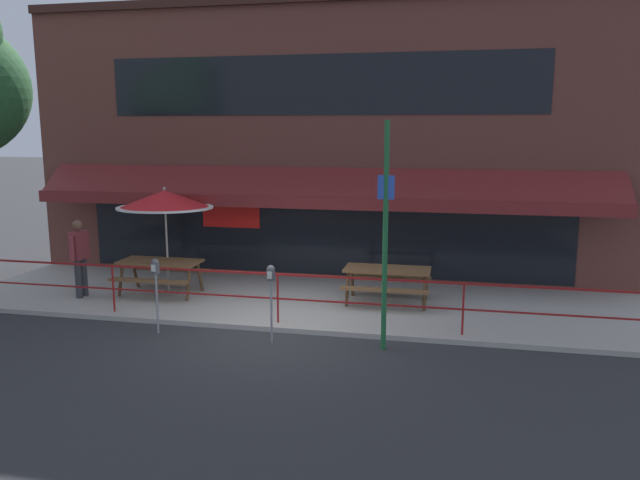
{
  "coord_description": "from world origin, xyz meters",
  "views": [
    {
      "loc": [
        3.18,
        -10.77,
        3.8
      ],
      "look_at": [
        0.55,
        1.6,
        1.5
      ],
      "focal_mm": 35.0,
      "sensor_mm": 36.0,
      "label": 1
    }
  ],
  "objects_px": {
    "picnic_table_centre": "(387,276)",
    "street_sign_pole": "(385,235)",
    "parking_meter_far": "(271,280)",
    "parking_meter_near": "(156,273)",
    "patio_umbrella_left": "(165,200)",
    "pedestrian_walking": "(80,254)",
    "picnic_table_left": "(160,268)"
  },
  "relations": [
    {
      "from": "picnic_table_left",
      "to": "picnic_table_centre",
      "type": "bearing_deg",
      "value": 3.35
    },
    {
      "from": "picnic_table_left",
      "to": "picnic_table_centre",
      "type": "distance_m",
      "value": 5.05
    },
    {
      "from": "street_sign_pole",
      "to": "picnic_table_left",
      "type": "bearing_deg",
      "value": 157.12
    },
    {
      "from": "parking_meter_near",
      "to": "pedestrian_walking",
      "type": "bearing_deg",
      "value": 147.7
    },
    {
      "from": "picnic_table_left",
      "to": "picnic_table_centre",
      "type": "height_order",
      "value": "same"
    },
    {
      "from": "parking_meter_near",
      "to": "street_sign_pole",
      "type": "distance_m",
      "value": 4.3
    },
    {
      "from": "picnic_table_centre",
      "to": "pedestrian_walking",
      "type": "xyz_separation_m",
      "value": [
        -6.65,
        -0.87,
        0.35
      ]
    },
    {
      "from": "parking_meter_near",
      "to": "street_sign_pole",
      "type": "relative_size",
      "value": 0.36
    },
    {
      "from": "patio_umbrella_left",
      "to": "street_sign_pole",
      "type": "xyz_separation_m",
      "value": [
        5.24,
        -2.59,
        -0.17
      ]
    },
    {
      "from": "pedestrian_walking",
      "to": "street_sign_pole",
      "type": "bearing_deg",
      "value": -13.43
    },
    {
      "from": "patio_umbrella_left",
      "to": "parking_meter_far",
      "type": "xyz_separation_m",
      "value": [
        3.26,
        -2.7,
        -1.03
      ]
    },
    {
      "from": "pedestrian_walking",
      "to": "street_sign_pole",
      "type": "xyz_separation_m",
      "value": [
        6.85,
        -1.64,
        0.95
      ]
    },
    {
      "from": "picnic_table_centre",
      "to": "patio_umbrella_left",
      "type": "bearing_deg",
      "value": 179.08
    },
    {
      "from": "parking_meter_far",
      "to": "street_sign_pole",
      "type": "distance_m",
      "value": 2.16
    },
    {
      "from": "patio_umbrella_left",
      "to": "parking_meter_far",
      "type": "bearing_deg",
      "value": -39.59
    },
    {
      "from": "patio_umbrella_left",
      "to": "pedestrian_walking",
      "type": "xyz_separation_m",
      "value": [
        -1.61,
        -0.95,
        -1.12
      ]
    },
    {
      "from": "patio_umbrella_left",
      "to": "parking_meter_near",
      "type": "bearing_deg",
      "value": -68.5
    },
    {
      "from": "patio_umbrella_left",
      "to": "parking_meter_near",
      "type": "distance_m",
      "value": 3.0
    },
    {
      "from": "pedestrian_walking",
      "to": "parking_meter_near",
      "type": "height_order",
      "value": "pedestrian_walking"
    },
    {
      "from": "parking_meter_near",
      "to": "street_sign_pole",
      "type": "height_order",
      "value": "street_sign_pole"
    },
    {
      "from": "picnic_table_left",
      "to": "parking_meter_near",
      "type": "distance_m",
      "value": 2.51
    },
    {
      "from": "parking_meter_far",
      "to": "picnic_table_left",
      "type": "bearing_deg",
      "value": 144.56
    },
    {
      "from": "picnic_table_left",
      "to": "patio_umbrella_left",
      "type": "distance_m",
      "value": 1.52
    },
    {
      "from": "patio_umbrella_left",
      "to": "pedestrian_walking",
      "type": "height_order",
      "value": "patio_umbrella_left"
    },
    {
      "from": "picnic_table_centre",
      "to": "street_sign_pole",
      "type": "bearing_deg",
      "value": -85.36
    },
    {
      "from": "picnic_table_centre",
      "to": "street_sign_pole",
      "type": "xyz_separation_m",
      "value": [
        0.2,
        -2.51,
        1.31
      ]
    },
    {
      "from": "picnic_table_left",
      "to": "pedestrian_walking",
      "type": "xyz_separation_m",
      "value": [
        -1.61,
        -0.58,
        0.35
      ]
    },
    {
      "from": "picnic_table_centre",
      "to": "pedestrian_walking",
      "type": "relative_size",
      "value": 1.05
    },
    {
      "from": "picnic_table_left",
      "to": "pedestrian_walking",
      "type": "distance_m",
      "value": 1.74
    },
    {
      "from": "picnic_table_left",
      "to": "pedestrian_walking",
      "type": "height_order",
      "value": "pedestrian_walking"
    },
    {
      "from": "picnic_table_left",
      "to": "picnic_table_centre",
      "type": "relative_size",
      "value": 1.0
    },
    {
      "from": "picnic_table_centre",
      "to": "parking_meter_near",
      "type": "bearing_deg",
      "value": -147.64
    }
  ]
}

